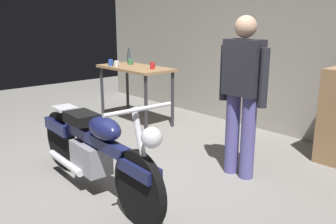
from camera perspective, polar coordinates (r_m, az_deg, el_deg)
name	(u,v)px	position (r m, az deg, el deg)	size (l,w,h in m)	color
ground_plane	(118,187)	(3.74, -7.94, -11.58)	(12.00, 12.00, 0.00)	gray
back_wall	(281,25)	(5.43, 17.37, 12.98)	(8.00, 0.12, 3.10)	gray
workbench	(135,74)	(5.77, -5.19, 6.02)	(1.30, 0.64, 0.90)	#99724C
motorcycle	(93,148)	(3.51, -11.71, -5.59)	(2.19, 0.60, 1.00)	black
person_standing	(242,90)	(3.77, 11.64, 3.34)	(0.57, 0.23, 1.67)	#575296
mug_blue_enamel	(111,63)	(5.89, -9.02, 7.69)	(0.11, 0.08, 0.10)	#2D51AD
mug_white_ceramic	(117,64)	(5.78, -8.12, 7.56)	(0.11, 0.08, 0.09)	white
mug_green_speckled	(130,62)	(6.03, -5.96, 7.90)	(0.12, 0.08, 0.09)	#3D7F4C
mug_red_diner	(152,66)	(5.45, -2.48, 7.32)	(0.11, 0.07, 0.10)	red
bottle	(129,57)	(6.25, -6.18, 8.59)	(0.06, 0.06, 0.24)	#3F4C59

